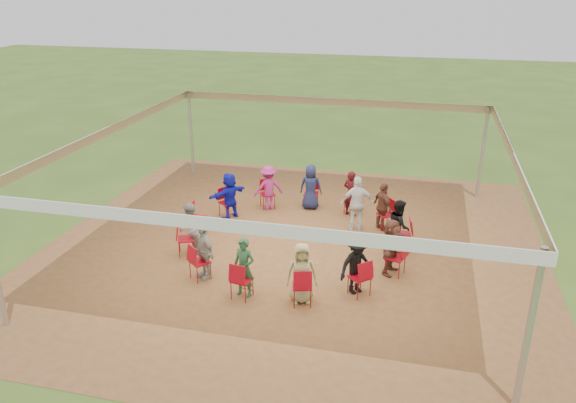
% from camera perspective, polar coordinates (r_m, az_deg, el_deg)
% --- Properties ---
extents(ground, '(80.00, 80.00, 0.00)m').
position_cam_1_polar(ground, '(15.13, 0.66, -4.59)').
color(ground, '#3B5A1C').
rests_on(ground, ground).
extents(dirt_patch, '(13.00, 13.00, 0.00)m').
position_cam_1_polar(dirt_patch, '(15.13, 0.66, -4.57)').
color(dirt_patch, brown).
rests_on(dirt_patch, ground).
extents(tent, '(10.33, 10.33, 3.00)m').
position_cam_1_polar(tent, '(14.23, 0.70, 3.99)').
color(tent, '#B2B2B7').
rests_on(tent, ground).
extents(chair_0, '(0.50, 0.49, 0.90)m').
position_cam_1_polar(chair_0, '(15.05, 11.58, -3.32)').
color(chair_0, '#AB0615').
rests_on(chair_0, ground).
extents(chair_1, '(0.60, 0.60, 0.90)m').
position_cam_1_polar(chair_1, '(16.21, 9.91, -1.31)').
color(chair_1, '#AB0615').
rests_on(chair_1, ground).
extents(chair_2, '(0.57, 0.58, 0.90)m').
position_cam_1_polar(chair_2, '(17.09, 6.59, 0.12)').
color(chair_2, '#AB0615').
rests_on(chair_2, ground).
extents(chair_3, '(0.44, 0.46, 0.90)m').
position_cam_1_polar(chair_3, '(17.53, 2.37, 0.82)').
color(chair_3, '#AB0615').
rests_on(chair_3, ground).
extents(chair_4, '(0.58, 0.59, 0.90)m').
position_cam_1_polar(chair_4, '(17.46, -2.09, 0.74)').
color(chair_4, '#AB0615').
rests_on(chair_4, ground).
extents(chair_5, '(0.60, 0.59, 0.90)m').
position_cam_1_polar(chair_5, '(16.91, -6.16, -0.11)').
color(chair_5, '#AB0615').
rests_on(chair_5, ground).
extents(chair_6, '(0.47, 0.45, 0.90)m').
position_cam_1_polar(chair_6, '(15.95, -9.16, -1.66)').
color(chair_6, '#AB0615').
rests_on(chair_6, ground).
extents(chair_7, '(0.57, 0.56, 0.90)m').
position_cam_1_polar(chair_7, '(14.74, -10.33, -3.77)').
color(chair_7, '#AB0615').
rests_on(chair_7, ground).
extents(chair_8, '(0.60, 0.61, 0.90)m').
position_cam_1_polar(chair_8, '(13.55, -8.95, -6.08)').
color(chair_8, '#AB0615').
rests_on(chair_8, ground).
extents(chair_9, '(0.50, 0.51, 0.90)m').
position_cam_1_polar(chair_9, '(12.68, -4.72, -7.95)').
color(chair_9, '#AB0615').
rests_on(chair_9, ground).
extents(chair_10, '(0.53, 0.54, 0.90)m').
position_cam_1_polar(chair_10, '(12.41, 1.43, -8.58)').
color(chair_10, '#AB0615').
rests_on(chair_10, ground).
extents(chair_11, '(0.61, 0.61, 0.90)m').
position_cam_1_polar(chair_11, '(12.85, 7.28, -7.64)').
color(chair_11, '#AB0615').
rests_on(chair_11, ground).
extents(chair_12, '(0.55, 0.54, 0.90)m').
position_cam_1_polar(chair_12, '(13.83, 10.86, -5.62)').
color(chair_12, '#AB0615').
rests_on(chair_12, ground).
extents(person_seated_0, '(0.50, 0.74, 1.41)m').
position_cam_1_polar(person_seated_0, '(14.93, 11.20, -2.41)').
color(person_seated_0, black).
rests_on(person_seated_0, ground).
extents(person_seated_1, '(0.84, 0.91, 1.41)m').
position_cam_1_polar(person_seated_1, '(16.05, 9.61, -0.52)').
color(person_seated_1, brown).
rests_on(person_seated_1, ground).
extents(person_seated_2, '(0.61, 0.52, 1.41)m').
position_cam_1_polar(person_seated_2, '(16.90, 6.41, 0.82)').
color(person_seated_2, '#3A090F').
rests_on(person_seated_2, ground).
extents(person_seated_3, '(0.71, 0.42, 1.41)m').
position_cam_1_polar(person_seated_3, '(17.32, 2.32, 1.48)').
color(person_seated_3, '#192042').
rests_on(person_seated_3, ground).
extents(person_seated_4, '(1.01, 0.85, 1.41)m').
position_cam_1_polar(person_seated_4, '(17.26, -2.00, 1.41)').
color(person_seated_4, '#9C226A').
rests_on(person_seated_4, ground).
extents(person_seated_5, '(1.10, 1.37, 1.41)m').
position_cam_1_polar(person_seated_5, '(16.73, -5.94, 0.61)').
color(person_seated_5, '#1117AF').
rests_on(person_seated_5, ground).
extents(person_seated_6, '(0.63, 0.78, 1.41)m').
position_cam_1_polar(person_seated_6, '(14.63, -9.93, -2.82)').
color(person_seated_6, gray).
rests_on(person_seated_6, ground).
extents(person_seated_7, '(0.91, 0.85, 1.41)m').
position_cam_1_polar(person_seated_7, '(13.48, -8.56, -4.97)').
color(person_seated_7, '#A49F92').
rests_on(person_seated_7, ground).
extents(person_seated_8, '(0.57, 0.43, 1.41)m').
position_cam_1_polar(person_seated_8, '(12.64, -4.49, -6.69)').
color(person_seated_8, '#285130').
rests_on(person_seated_8, ground).
extents(person_seated_9, '(0.77, 0.56, 1.41)m').
position_cam_1_polar(person_seated_9, '(12.39, 1.40, -7.27)').
color(person_seated_9, tan).
rests_on(person_seated_9, ground).
extents(person_seated_10, '(0.97, 0.96, 1.41)m').
position_cam_1_polar(person_seated_10, '(12.81, 7.01, -6.41)').
color(person_seated_10, black).
rests_on(person_seated_10, ground).
extents(person_seated_11, '(0.87, 1.39, 1.41)m').
position_cam_1_polar(person_seated_11, '(13.75, 10.47, -4.54)').
color(person_seated_11, brown).
rests_on(person_seated_11, ground).
extents(standing_person, '(1.03, 0.69, 1.60)m').
position_cam_1_polar(standing_person, '(15.90, 7.05, -0.22)').
color(standing_person, silver).
rests_on(standing_person, ground).
extents(cable_coil, '(0.33, 0.33, 0.03)m').
position_cam_1_polar(cable_coil, '(15.86, 4.84, -3.29)').
color(cable_coil, black).
rests_on(cable_coil, ground).
extents(laptop, '(0.28, 0.33, 0.20)m').
position_cam_1_polar(laptop, '(14.93, 10.55, -2.57)').
color(laptop, '#B7B7BC').
rests_on(laptop, ground).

